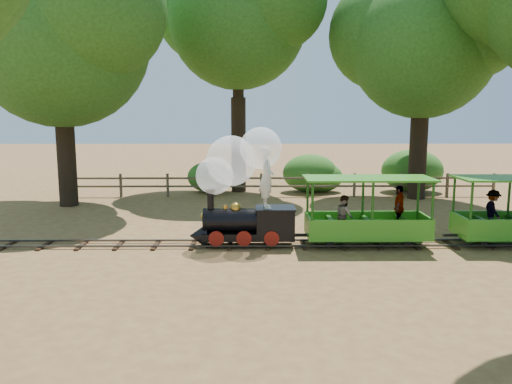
{
  "coord_description": "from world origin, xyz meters",
  "views": [
    {
      "loc": [
        -1.41,
        -13.11,
        3.56
      ],
      "look_at": [
        -1.29,
        0.5,
        1.39
      ],
      "focal_mm": 35.0,
      "sensor_mm": 36.0,
      "label": 1
    }
  ],
  "objects": [
    {
      "name": "fence",
      "position": [
        0.0,
        8.0,
        0.58
      ],
      "size": [
        18.1,
        0.1,
        1.0
      ],
      "color": "brown",
      "rests_on": "ground"
    },
    {
      "name": "locomotive",
      "position": [
        -1.72,
        0.07,
        1.83
      ],
      "size": [
        2.85,
        1.34,
        3.27
      ],
      "color": "black",
      "rests_on": "ground"
    },
    {
      "name": "oak_ne",
      "position": [
        5.47,
        7.58,
        6.53
      ],
      "size": [
        7.31,
        6.44,
        9.16
      ],
      "color": "#2D2116",
      "rests_on": "ground"
    },
    {
      "name": "oak_nw",
      "position": [
        -8.53,
        6.09,
        6.66
      ],
      "size": [
        8.31,
        7.32,
        9.65
      ],
      "color": "#2D2116",
      "rests_on": "ground"
    },
    {
      "name": "shrub_west",
      "position": [
        -3.32,
        9.3,
        0.69
      ],
      "size": [
        2.0,
        1.54,
        1.39
      ],
      "primitive_type": "ellipsoid",
      "color": "#2D6B1E",
      "rests_on": "ground"
    },
    {
      "name": "ground",
      "position": [
        0.0,
        0.0,
        0.0
      ],
      "size": [
        90.0,
        90.0,
        0.0
      ],
      "primitive_type": "plane",
      "color": "#9C7743",
      "rests_on": "ground"
    },
    {
      "name": "oak_nc",
      "position": [
        -2.03,
        9.58,
        7.87
      ],
      "size": [
        7.56,
        6.65,
        10.59
      ],
      "color": "#2D2116",
      "rests_on": "ground"
    },
    {
      "name": "shrub_mid_w",
      "position": [
        1.24,
        9.3,
        0.86
      ],
      "size": [
        2.48,
        1.91,
        1.72
      ],
      "primitive_type": "ellipsoid",
      "color": "#2D6B1E",
      "rests_on": "ground"
    },
    {
      "name": "shrub_east",
      "position": [
        5.88,
        9.3,
        0.96
      ],
      "size": [
        2.78,
        2.14,
        1.93
      ],
      "primitive_type": "ellipsoid",
      "color": "#2D6B1E",
      "rests_on": "ground"
    },
    {
      "name": "track",
      "position": [
        0.0,
        0.0,
        0.07
      ],
      "size": [
        22.0,
        1.0,
        0.1
      ],
      "color": "#3F3D3A",
      "rests_on": "ground"
    },
    {
      "name": "carriage_front",
      "position": [
        1.76,
        0.01,
        0.76
      ],
      "size": [
        3.39,
        1.38,
        1.76
      ],
      "color": "#3B9520",
      "rests_on": "track"
    },
    {
      "name": "shrub_mid_e",
      "position": [
        1.76,
        9.3,
        0.67
      ],
      "size": [
        1.94,
        1.49,
        1.34
      ],
      "primitive_type": "ellipsoid",
      "color": "#2D6B1E",
      "rests_on": "ground"
    }
  ]
}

